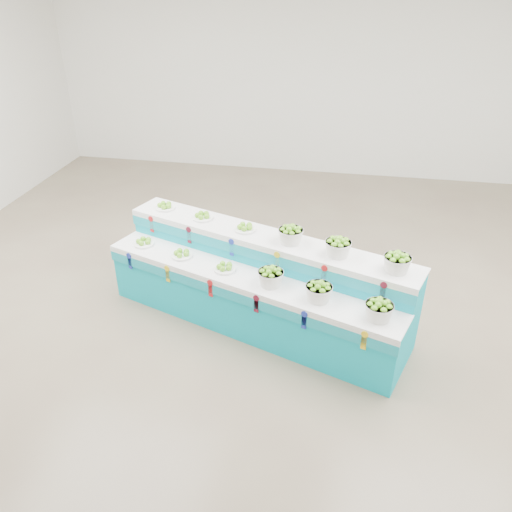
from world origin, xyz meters
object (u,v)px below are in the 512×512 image
(plate_upper_mid, at_px, (203,216))
(basket_upper_right, at_px, (397,262))
(display_stand, at_px, (256,283))
(basket_lower_left, at_px, (271,276))

(plate_upper_mid, relative_size, basket_upper_right, 0.91)
(display_stand, bearing_deg, plate_upper_mid, 165.72)
(basket_lower_left, xyz_separation_m, basket_upper_right, (1.25, 0.02, 0.30))
(basket_upper_right, bearing_deg, plate_upper_mid, 160.29)
(basket_lower_left, height_order, plate_upper_mid, plate_upper_mid)
(display_stand, relative_size, plate_upper_mid, 14.28)
(basket_lower_left, height_order, basket_upper_right, basket_upper_right)
(display_stand, bearing_deg, basket_lower_left, -35.66)
(display_stand, bearing_deg, basket_upper_right, 8.46)
(basket_lower_left, distance_m, plate_upper_mid, 1.28)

